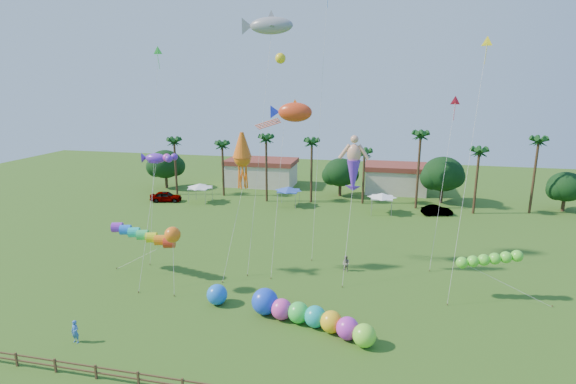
% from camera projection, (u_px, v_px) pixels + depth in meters
% --- Properties ---
extents(ground, '(160.00, 160.00, 0.00)m').
position_uv_depth(ground, '(258.00, 344.00, 32.54)').
color(ground, '#285116').
rests_on(ground, ground).
extents(tree_line, '(69.46, 8.91, 11.00)m').
position_uv_depth(tree_line, '(356.00, 173.00, 72.44)').
color(tree_line, '#3A2819').
rests_on(tree_line, ground).
extents(buildings_row, '(35.00, 7.00, 4.00)m').
position_uv_depth(buildings_row, '(320.00, 177.00, 80.09)').
color(buildings_row, beige).
rests_on(buildings_row, ground).
extents(tent_row, '(31.00, 4.00, 0.60)m').
position_uv_depth(tent_row, '(288.00, 190.00, 67.59)').
color(tent_row, white).
rests_on(tent_row, ground).
extents(car_a, '(5.18, 2.96, 1.66)m').
position_uv_depth(car_a, '(166.00, 196.00, 71.22)').
color(car_a, '#4C4C54').
rests_on(car_a, ground).
extents(car_b, '(4.49, 2.49, 1.40)m').
position_uv_depth(car_b, '(437.00, 210.00, 63.94)').
color(car_b, '#4C4C54').
rests_on(car_b, ground).
extents(spectator_a, '(0.68, 0.49, 1.73)m').
position_uv_depth(spectator_a, '(75.00, 332.00, 32.60)').
color(spectator_a, '#376BC1').
rests_on(spectator_a, ground).
extents(spectator_b, '(1.00, 0.96, 1.63)m').
position_uv_depth(spectator_b, '(346.00, 264.00, 44.95)').
color(spectator_b, gray).
rests_on(spectator_b, ground).
extents(caterpillar_inflatable, '(10.44, 5.19, 2.18)m').
position_uv_depth(caterpillar_inflatable, '(307.00, 315.00, 34.81)').
color(caterpillar_inflatable, '#DD3AA9').
rests_on(caterpillar_inflatable, ground).
extents(blue_ball, '(1.76, 1.76, 1.76)m').
position_uv_depth(blue_ball, '(217.00, 294.00, 38.27)').
color(blue_ball, blue).
rests_on(blue_ball, ground).
extents(rainbow_tube, '(8.42, 1.73, 4.17)m').
position_uv_depth(rainbow_tube, '(152.00, 241.00, 42.97)').
color(rainbow_tube, red).
rests_on(rainbow_tube, ground).
extents(green_worm, '(10.28, 1.86, 3.85)m').
position_uv_depth(green_worm, '(462.00, 263.00, 38.98)').
color(green_worm, '#59DD31').
rests_on(green_worm, ground).
extents(orange_ball_kite, '(1.78, 1.98, 6.11)m').
position_uv_depth(orange_ball_kite, '(173.00, 235.00, 39.62)').
color(orange_ball_kite, orange).
rests_on(orange_ball_kite, ground).
extents(merman_kite, '(2.30, 5.09, 13.16)m').
position_uv_depth(merman_kite, '(354.00, 167.00, 42.97)').
color(merman_kite, tan).
rests_on(merman_kite, ground).
extents(fish_kite, '(5.18, 5.89, 16.69)m').
position_uv_depth(fish_kite, '(295.00, 112.00, 43.92)').
color(fish_kite, red).
rests_on(fish_kite, ground).
extents(shark_kite, '(5.96, 7.58, 24.94)m').
position_uv_depth(shark_kite, '(271.00, 26.00, 44.09)').
color(shark_kite, gray).
rests_on(shark_kite, ground).
extents(squid_kite, '(2.13, 4.94, 13.98)m').
position_uv_depth(squid_kite, '(242.00, 158.00, 43.29)').
color(squid_kite, orange).
rests_on(squid_kite, ground).
extents(lobster_kite, '(3.96, 6.44, 12.18)m').
position_uv_depth(lobster_kite, '(156.00, 158.00, 42.35)').
color(lobster_kite, '#6727C5').
rests_on(lobster_kite, ground).
extents(delta_kite_red, '(2.29, 4.89, 17.18)m').
position_uv_depth(delta_kite_red, '(455.00, 105.00, 45.15)').
color(delta_kite_red, red).
rests_on(delta_kite_red, ground).
extents(delta_kite_yellow, '(2.44, 4.88, 22.21)m').
position_uv_depth(delta_kite_yellow, '(486.00, 50.00, 36.98)').
color(delta_kite_yellow, yellow).
rests_on(delta_kite_yellow, ground).
extents(delta_kite_green, '(1.07, 4.63, 22.06)m').
position_uv_depth(delta_kite_green, '(158.00, 58.00, 45.67)').
color(delta_kite_green, '#33D93F').
rests_on(delta_kite_green, ground).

